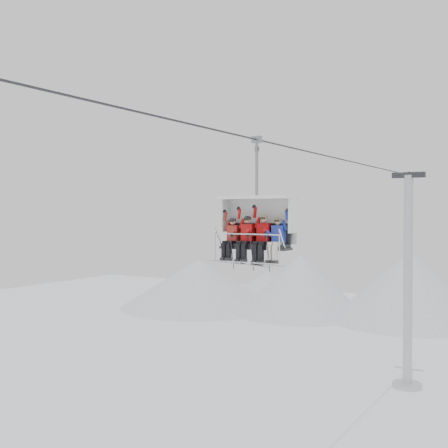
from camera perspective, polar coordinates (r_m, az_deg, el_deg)
The scene contains 8 objects.
ridgeline at distance 57.28m, azimuth 21.25°, elevation -7.05°, with size 72.00×21.00×7.00m.
lift_tower_right at distance 37.10m, azimuth 18.17°, elevation -6.93°, with size 2.00×1.80×13.48m.
haul_cable at distance 16.29m, azimuth 0.00°, elevation 9.33°, with size 0.06×0.06×50.00m, color #2C2C31.
chairlift_carrier at distance 17.97m, azimuth 3.53°, elevation 0.24°, with size 2.47×1.17×3.98m.
skier_far_left at distance 18.11m, azimuth 0.76°, elevation -1.40°, with size 0.37×1.69×1.50m.
skier_center_left at distance 17.85m, azimuth 2.28°, elevation -1.34°, with size 0.40×1.69×1.61m.
skier_center_right at distance 17.57m, azimuth 3.97°, elevation -1.31°, with size 0.42×1.69×1.68m.
skier_far_right at distance 17.34m, azimuth 5.39°, elevation -1.48°, with size 0.38×1.69×1.54m.
Camera 1 is at (8.42, -13.75, 11.00)m, focal length 45.00 mm.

